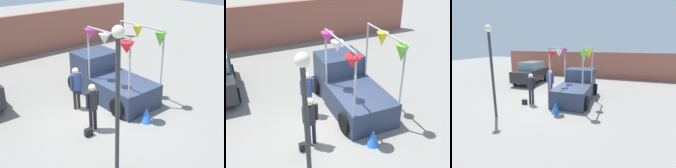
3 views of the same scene
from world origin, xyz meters
The scene contains 9 objects.
ground_plane centered at (0.00, 0.00, 0.00)m, with size 60.00×60.00×0.00m, color gray.
vendor_truck centered at (1.24, 1.16, 0.86)m, with size 2.36×4.10×3.23m.
parked_car centered at (-3.79, 4.29, 0.94)m, with size 1.88×4.00×1.88m.
person_customer centered at (-0.99, -0.69, 1.09)m, with size 0.53×0.34×1.79m.
person_vendor centered at (-0.53, 1.02, 1.08)m, with size 0.53×0.34×1.78m.
handbag centered at (-1.34, -0.89, 0.14)m, with size 0.28×0.16×0.28m, color black.
street_lamp centered at (-1.73, -2.83, 2.74)m, with size 0.32×0.32×4.24m.
brick_boundary_wall centered at (0.00, 8.84, 1.30)m, with size 18.00×0.36×2.60m, color #9E5947.
folded_kite_bundle_azure centered at (0.86, -1.56, 0.30)m, with size 0.44×0.44×0.60m, color blue.
Camera 3 is at (3.98, -9.24, 3.44)m, focal length 28.00 mm.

